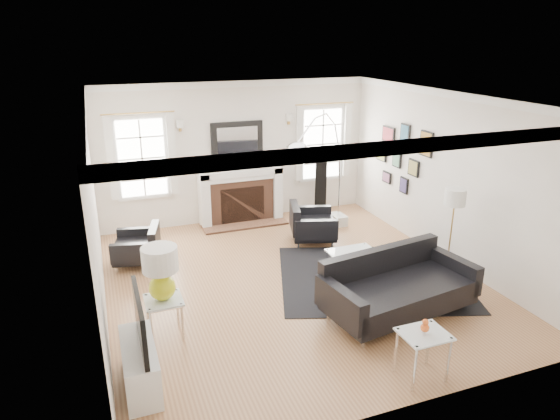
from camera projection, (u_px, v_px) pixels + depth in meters
name	position (u px, v px, depth m)	size (l,w,h in m)	color
floor	(292.00, 281.00, 7.78)	(6.00, 6.00, 0.00)	#935F3D
back_wall	(237.00, 153.00, 9.96)	(5.50, 0.04, 2.80)	white
front_wall	(412.00, 287.00, 4.66)	(5.50, 0.04, 2.80)	white
left_wall	(94.00, 218.00, 6.41)	(0.04, 6.00, 2.80)	white
right_wall	(447.00, 178.00, 8.22)	(0.04, 6.00, 2.80)	white
ceiling	(294.00, 98.00, 6.85)	(5.50, 6.00, 0.02)	white
crown_molding	(294.00, 103.00, 6.87)	(5.50, 6.00, 0.12)	white
fireplace	(241.00, 196.00, 10.07)	(1.70, 0.69, 1.11)	white
mantel_mirror	(237.00, 141.00, 9.84)	(1.05, 0.07, 0.75)	black
window_left	(142.00, 158.00, 9.29)	(1.24, 0.15, 1.62)	white
window_right	(322.00, 144.00, 10.51)	(1.24, 0.15, 1.62)	white
gallery_wall	(402.00, 153.00, 9.31)	(0.04, 1.73, 1.29)	black
tv_unit	(140.00, 359.00, 5.36)	(0.35, 1.00, 1.09)	white
area_rug	(371.00, 277.00, 7.88)	(2.83, 2.36, 0.01)	black
sofa	(396.00, 288.00, 6.78)	(2.24, 1.28, 0.69)	black
armchair_left	(139.00, 247.00, 8.27)	(0.87, 0.93, 0.54)	black
armchair_right	(310.00, 225.00, 9.14)	(0.99, 1.06, 0.59)	black
coffee_table	(356.00, 257.00, 7.89)	(0.77, 0.77, 0.34)	silver
side_table_left	(164.00, 306.00, 6.26)	(0.46, 0.46, 0.51)	silver
nesting_table	(423.00, 343.00, 5.45)	(0.52, 0.43, 0.57)	silver
gourd_lamp	(161.00, 270.00, 6.09)	(0.44, 0.44, 0.71)	#CAD41A
orange_vase	(425.00, 326.00, 5.38)	(0.10, 0.10, 0.16)	#D9551B
arc_floor_lamp	(320.00, 172.00, 8.90)	(1.71, 1.59, 2.42)	silver
stick_floor_lamp	(455.00, 202.00, 7.29)	(0.31, 0.31, 1.52)	#BA8E40
speaker_tower	(321.00, 187.00, 10.49)	(0.24, 0.24, 1.18)	black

